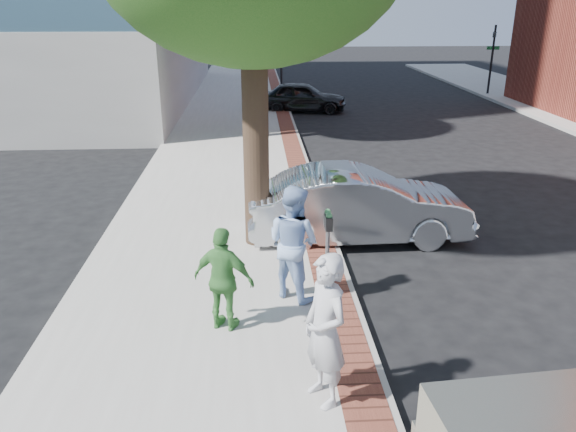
{
  "coord_description": "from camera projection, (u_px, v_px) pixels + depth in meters",
  "views": [
    {
      "loc": [
        -0.62,
        -9.14,
        4.93
      ],
      "look_at": [
        -0.03,
        0.61,
        1.2
      ],
      "focal_mm": 35.0,
      "sensor_mm": 36.0,
      "label": 1
    }
  ],
  "objects": [
    {
      "name": "ground",
      "position": [
        292.0,
        289.0,
        10.32
      ],
      "size": [
        120.0,
        120.0,
        0.0
      ],
      "primitive_type": "plane",
      "color": "black",
      "rests_on": "ground"
    },
    {
      "name": "person_officer",
      "position": [
        293.0,
        242.0,
        9.46
      ],
      "size": [
        1.23,
        1.21,
        2.0
      ],
      "primitive_type": "imported",
      "rotation": [
        0.0,
        0.0,
        2.4
      ],
      "color": "#8FAEDD",
      "rests_on": "sidewalk"
    },
    {
      "name": "bg_car",
      "position": [
        302.0,
        97.0,
        26.76
      ],
      "size": [
        4.36,
        2.23,
        1.42
      ],
      "primitive_type": "imported",
      "rotation": [
        0.0,
        0.0,
        1.43
      ],
      "color": "black",
      "rests_on": "ground"
    },
    {
      "name": "sidewalk",
      "position": [
        227.0,
        167.0,
        17.67
      ],
      "size": [
        5.0,
        60.0,
        0.15
      ],
      "primitive_type": "cube",
      "color": "#9E9991",
      "rests_on": "ground"
    },
    {
      "name": "brick_strip",
      "position": [
        297.0,
        163.0,
        17.77
      ],
      "size": [
        0.6,
        60.0,
        0.01
      ],
      "primitive_type": "cube",
      "color": "brown",
      "rests_on": "sidewalk"
    },
    {
      "name": "person_gray",
      "position": [
        325.0,
        331.0,
        6.87
      ],
      "size": [
        0.75,
        0.87,
        2.02
      ],
      "primitive_type": "imported",
      "rotation": [
        0.0,
        0.0,
        -1.14
      ],
      "color": "#B2B2B7",
      "rests_on": "sidewalk"
    },
    {
      "name": "parking_meter",
      "position": [
        328.0,
        234.0,
        9.66
      ],
      "size": [
        0.12,
        0.32,
        1.47
      ],
      "color": "gray",
      "rests_on": "sidewalk"
    },
    {
      "name": "signal_near",
      "position": [
        281.0,
        56.0,
        30.09
      ],
      "size": [
        0.7,
        0.15,
        3.8
      ],
      "color": "black",
      "rests_on": "ground"
    },
    {
      "name": "curb",
      "position": [
        308.0,
        166.0,
        17.81
      ],
      "size": [
        0.1,
        60.0,
        0.15
      ],
      "primitive_type": "cube",
      "color": "gray",
      "rests_on": "ground"
    },
    {
      "name": "office_base",
      "position": [
        17.0,
        62.0,
        29.39
      ],
      "size": [
        18.2,
        22.2,
        4.0
      ],
      "primitive_type": "cube",
      "color": "gray",
      "rests_on": "ground"
    },
    {
      "name": "signal_far",
      "position": [
        492.0,
        55.0,
        30.74
      ],
      "size": [
        0.7,
        0.15,
        3.8
      ],
      "color": "black",
      "rests_on": "ground"
    },
    {
      "name": "sedan_silver",
      "position": [
        358.0,
        205.0,
        12.21
      ],
      "size": [
        4.88,
        1.82,
        1.59
      ],
      "primitive_type": "imported",
      "rotation": [
        0.0,
        0.0,
        1.6
      ],
      "color": "#B1B3B8",
      "rests_on": "ground"
    },
    {
      "name": "person_green",
      "position": [
        224.0,
        280.0,
        8.52
      ],
      "size": [
        1.06,
        0.76,
        1.68
      ],
      "primitive_type": "imported",
      "rotation": [
        0.0,
        0.0,
        2.75
      ],
      "color": "#458B3F",
      "rests_on": "sidewalk"
    }
  ]
}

